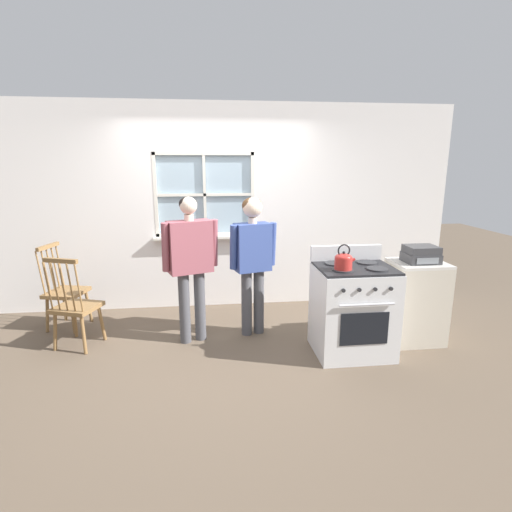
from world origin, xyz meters
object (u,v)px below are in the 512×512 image
at_px(chair_near_wall, 75,307).
at_px(potted_plant, 202,231).
at_px(chair_by_window, 65,292).
at_px(kettle, 343,261).
at_px(stove, 353,309).
at_px(person_teen_center, 253,252).
at_px(side_counter, 415,301).
at_px(stereo, 421,254).
at_px(person_elderly_left, 190,257).

relative_size(chair_near_wall, potted_plant, 4.35).
relative_size(chair_by_window, kettle, 4.10).
distance_m(chair_by_window, kettle, 3.27).
xyz_separation_m(stove, kettle, (-0.17, -0.13, 0.55)).
xyz_separation_m(person_teen_center, potted_plant, (-0.57, 0.94, 0.08)).
height_order(stove, side_counter, stove).
bearing_deg(stove, chair_near_wall, 170.59).
bearing_deg(potted_plant, kettle, -50.48).
xyz_separation_m(chair_by_window, stereo, (3.96, -0.86, 0.54)).
distance_m(person_elderly_left, kettle, 1.60).
bearing_deg(chair_near_wall, person_elderly_left, -160.49).
distance_m(person_elderly_left, side_counter, 2.51).
bearing_deg(side_counter, person_elderly_left, 173.61).
bearing_deg(person_teen_center, kettle, -57.44).
bearing_deg(chair_by_window, potted_plant, -58.67).
relative_size(chair_by_window, side_counter, 1.13).
xyz_separation_m(chair_near_wall, stove, (2.88, -0.48, 0.03)).
distance_m(chair_near_wall, person_teen_center, 1.98).
relative_size(stove, side_counter, 1.20).
distance_m(chair_by_window, potted_plant, 1.81).
bearing_deg(person_teen_center, person_elderly_left, 173.90).
height_order(stove, stereo, stove).
bearing_deg(kettle, person_elderly_left, 157.77).
distance_m(chair_near_wall, kettle, 2.83).
relative_size(person_teen_center, side_counter, 1.75).
distance_m(person_teen_center, stereo, 1.81).
xyz_separation_m(side_counter, stereo, (0.00, -0.02, 0.54)).
bearing_deg(potted_plant, chair_by_window, -163.23).
xyz_separation_m(kettle, stereo, (0.96, 0.31, -0.04)).
height_order(kettle, potted_plant, potted_plant).
relative_size(person_teen_center, potted_plant, 6.76).
bearing_deg(kettle, stove, 37.39).
relative_size(potted_plant, side_counter, 0.26).
xyz_separation_m(chair_near_wall, stereo, (3.67, -0.30, 0.54)).
relative_size(stove, potted_plant, 4.66).
bearing_deg(chair_by_window, kettle, -96.76).
xyz_separation_m(stove, potted_plant, (-1.54, 1.53, 0.58)).
bearing_deg(chair_near_wall, stove, -169.73).
distance_m(potted_plant, side_counter, 2.75).
bearing_deg(kettle, chair_near_wall, 167.33).
bearing_deg(person_teen_center, stereo, -28.50).
bearing_deg(side_counter, chair_near_wall, 175.68).
height_order(person_teen_center, kettle, person_teen_center).
relative_size(chair_near_wall, stove, 0.93).
distance_m(person_teen_center, side_counter, 1.87).
xyz_separation_m(stove, stereo, (0.79, 0.18, 0.51)).
distance_m(person_elderly_left, stereo, 2.46).
relative_size(chair_by_window, stove, 0.93).
bearing_deg(chair_by_window, stereo, -87.69).
bearing_deg(side_counter, chair_by_window, 168.04).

